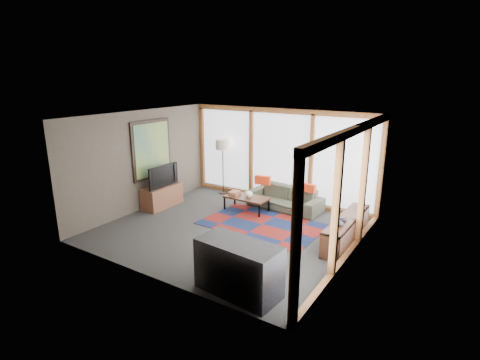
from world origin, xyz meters
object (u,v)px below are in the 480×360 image
Objects in this scene: sofa at (285,198)px; floor_lamp at (223,167)px; coffee_table at (246,204)px; bar_counter at (239,268)px; bookshelf at (346,230)px; tv_console at (162,196)px; television at (161,176)px.

floor_lamp is at bearing 178.95° from sofa.
bar_counter reaches higher than coffee_table.
bookshelf is (2.79, -0.45, 0.08)m from coffee_table.
floor_lamp is at bearing 68.66° from tv_console.
television is at bearing 154.49° from bar_counter.
television is at bearing -60.84° from tv_console.
bar_counter reaches higher than tv_console.
bar_counter reaches higher than bookshelf.
television is (-2.08, -0.97, 0.68)m from coffee_table.
floor_lamp is 1.44× the size of coffee_table.
bookshelf is 1.86× the size of tv_console.
floor_lamp reaches higher than bar_counter.
coffee_table is at bearing -64.74° from television.
coffee_table is at bearing -134.35° from sofa.
television reaches higher than bar_counter.
coffee_table is at bearing -33.17° from floor_lamp.
television reaches higher than tv_console.
coffee_table is 2.40m from television.
coffee_table is at bearing 170.75° from bookshelf.
sofa is 1.73× the size of tv_console.
floor_lamp reaches higher than coffee_table.
floor_lamp is at bearing 161.99° from bookshelf.
coffee_table is (1.38, -0.90, -0.63)m from floor_lamp.
floor_lamp is at bearing -20.38° from television.
tv_console is (-2.88, -1.62, -0.00)m from sofa.
sofa reaches higher than coffee_table.
tv_console is (-4.89, -0.49, 0.02)m from bookshelf.
coffee_table is 0.53× the size of bookshelf.
television is at bearing -110.63° from floor_lamp.
coffee_table is 0.82× the size of bar_counter.
bookshelf is at bearing -18.01° from floor_lamp.
tv_console reaches higher than bookshelf.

